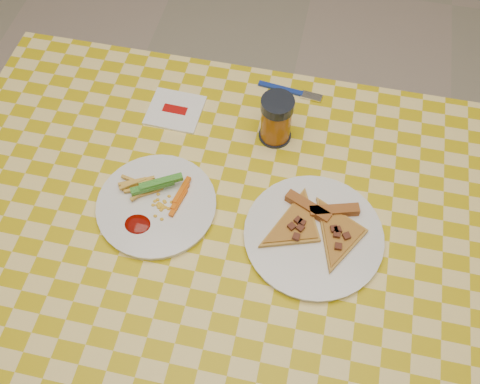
% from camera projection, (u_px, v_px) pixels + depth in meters
% --- Properties ---
extents(ground, '(8.00, 8.00, 0.00)m').
position_uv_depth(ground, '(236.00, 338.00, 1.71)').
color(ground, beige).
rests_on(ground, ground).
extents(table, '(1.28, 0.88, 0.76)m').
position_uv_depth(table, '(234.00, 244.00, 1.13)').
color(table, silver).
rests_on(table, ground).
extents(plate_left, '(0.26, 0.26, 0.01)m').
position_uv_depth(plate_left, '(157.00, 206.00, 1.08)').
color(plate_left, white).
rests_on(plate_left, table).
extents(plate_right, '(0.30, 0.30, 0.01)m').
position_uv_depth(plate_right, '(313.00, 236.00, 1.05)').
color(plate_right, white).
rests_on(plate_right, table).
extents(fries_veggies, '(0.16, 0.15, 0.04)m').
position_uv_depth(fries_veggies, '(154.00, 195.00, 1.08)').
color(fries_veggies, '#E9D04A').
rests_on(fries_veggies, plate_left).
extents(pizza_slices, '(0.26, 0.22, 0.02)m').
position_uv_depth(pizza_slices, '(317.00, 227.00, 1.04)').
color(pizza_slices, gold).
rests_on(pizza_slices, plate_right).
extents(drink_glass, '(0.07, 0.07, 0.12)m').
position_uv_depth(drink_glass, '(276.00, 119.00, 1.14)').
color(drink_glass, black).
rests_on(drink_glass, table).
extents(napkin, '(0.12, 0.12, 0.01)m').
position_uv_depth(napkin, '(175.00, 110.00, 1.22)').
color(napkin, white).
rests_on(napkin, table).
extents(fork, '(0.15, 0.04, 0.01)m').
position_uv_depth(fork, '(291.00, 91.00, 1.25)').
color(fork, navy).
rests_on(fork, table).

